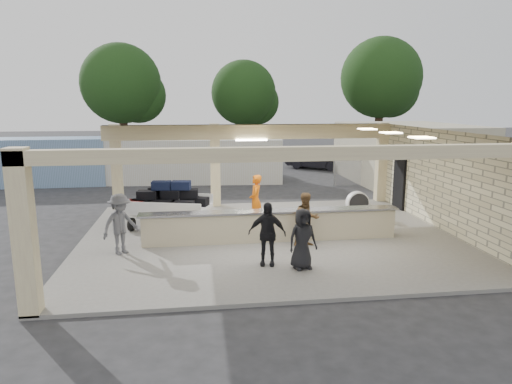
{
  "coord_description": "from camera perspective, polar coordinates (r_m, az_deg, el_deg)",
  "views": [
    {
      "loc": [
        -2.33,
        -14.23,
        4.42
      ],
      "look_at": [
        -0.28,
        1.0,
        1.38
      ],
      "focal_mm": 32.0,
      "sensor_mm": 36.0,
      "label": 1
    }
  ],
  "objects": [
    {
      "name": "baggage_counter",
      "position": [
        14.44,
        1.9,
        -4.21
      ],
      "size": [
        8.2,
        0.58,
        0.98
      ],
      "color": "#C1B490",
      "rests_on": "pavilion"
    },
    {
      "name": "adjacent_building",
      "position": [
        27.11,
        18.32,
        4.66
      ],
      "size": [
        6.0,
        8.0,
        3.2
      ],
      "primitive_type": "cube",
      "color": "#BBB394",
      "rests_on": "ground"
    },
    {
      "name": "ground",
      "position": [
        15.08,
        1.57,
        -5.86
      ],
      "size": [
        120.0,
        120.0,
        0.0
      ],
      "primitive_type": "plane",
      "color": "#262729",
      "rests_on": "ground"
    },
    {
      "name": "passenger_a",
      "position": [
        13.89,
        6.34,
        -3.45
      ],
      "size": [
        0.84,
        0.46,
        1.65
      ],
      "primitive_type": "imported",
      "rotation": [
        0.0,
        0.0,
        0.14
      ],
      "color": "brown",
      "rests_on": "pavilion"
    },
    {
      "name": "drum_fan",
      "position": [
        17.89,
        12.57,
        -1.36
      ],
      "size": [
        0.87,
        0.48,
        0.96
      ],
      "rotation": [
        0.0,
        0.0,
        0.02
      ],
      "color": "silver",
      "rests_on": "pavilion"
    },
    {
      "name": "container_white",
      "position": [
        25.73,
        -9.4,
        3.87
      ],
      "size": [
        11.3,
        3.1,
        2.42
      ],
      "primitive_type": "cube",
      "rotation": [
        0.0,
        0.0,
        -0.08
      ],
      "color": "silver",
      "rests_on": "ground"
    },
    {
      "name": "container_blue",
      "position": [
        27.64,
        -27.97,
        3.32
      ],
      "size": [
        9.71,
        2.46,
        2.52
      ],
      "primitive_type": "cube",
      "rotation": [
        0.0,
        0.0,
        0.01
      ],
      "color": "#7C9AC7",
      "rests_on": "ground"
    },
    {
      "name": "passenger_b",
      "position": [
        12.22,
        1.38,
        -5.24
      ],
      "size": [
        1.07,
        0.57,
        1.73
      ],
      "primitive_type": "imported",
      "rotation": [
        0.0,
        0.0,
        -0.21
      ],
      "color": "black",
      "rests_on": "pavilion"
    },
    {
      "name": "fence",
      "position": [
        26.99,
        22.04,
        3.21
      ],
      "size": [
        12.06,
        0.06,
        2.03
      ],
      "color": "gray",
      "rests_on": "ground"
    },
    {
      "name": "luggage_cart",
      "position": [
        16.18,
        -10.98,
        -1.26
      ],
      "size": [
        3.16,
        2.42,
        1.63
      ],
      "rotation": [
        0.0,
        0.0,
        -0.27
      ],
      "color": "silver",
      "rests_on": "pavilion"
    },
    {
      "name": "passenger_c",
      "position": [
        13.64,
        -16.6,
        -3.88
      ],
      "size": [
        1.13,
        1.05,
        1.77
      ],
      "primitive_type": "imported",
      "rotation": [
        0.0,
        0.0,
        0.71
      ],
      "color": "#54555A",
      "rests_on": "pavilion"
    },
    {
      "name": "tree_left",
      "position": [
        38.78,
        -15.98,
        12.5
      ],
      "size": [
        6.6,
        6.3,
        9.0
      ],
      "color": "#382619",
      "rests_on": "ground"
    },
    {
      "name": "car_white_b",
      "position": [
        32.32,
        20.85,
        3.9
      ],
      "size": [
        4.91,
        3.02,
        1.46
      ],
      "primitive_type": "imported",
      "rotation": [
        0.0,
        0.0,
        1.87
      ],
      "color": "silver",
      "rests_on": "ground"
    },
    {
      "name": "baggage_handler",
      "position": [
        16.12,
        -0.05,
        -1.03
      ],
      "size": [
        0.47,
        0.72,
        1.82
      ],
      "primitive_type": "imported",
      "rotation": [
        0.0,
        0.0,
        4.53
      ],
      "color": "#DE610B",
      "rests_on": "pavilion"
    },
    {
      "name": "tree_right",
      "position": [
        42.8,
        15.66,
        13.19
      ],
      "size": [
        7.2,
        7.0,
        10.0
      ],
      "color": "#382619",
      "rests_on": "ground"
    },
    {
      "name": "passenger_d",
      "position": [
        12.04,
        5.83,
        -5.83
      ],
      "size": [
        0.84,
        0.5,
        1.61
      ],
      "primitive_type": "imported",
      "rotation": [
        0.0,
        0.0,
        0.24
      ],
      "color": "black",
      "rests_on": "pavilion"
    },
    {
      "name": "car_dark",
      "position": [
        30.84,
        7.66,
        4.11
      ],
      "size": [
        4.12,
        3.38,
        1.33
      ],
      "primitive_type": "imported",
      "rotation": [
        0.0,
        0.0,
        0.99
      ],
      "color": "black",
      "rests_on": "ground"
    },
    {
      "name": "tree_mid",
      "position": [
        40.66,
        -1.12,
        11.96
      ],
      "size": [
        6.0,
        5.6,
        8.0
      ],
      "color": "#382619",
      "rests_on": "ground"
    },
    {
      "name": "pavilion",
      "position": [
        15.42,
        1.98,
        -0.31
      ],
      "size": [
        12.01,
        10.0,
        3.55
      ],
      "color": "slate",
      "rests_on": "ground"
    },
    {
      "name": "car_white_a",
      "position": [
        30.47,
        15.86,
        3.75
      ],
      "size": [
        5.0,
        2.57,
        1.4
      ],
      "primitive_type": "imported",
      "rotation": [
        0.0,
        0.0,
        1.52
      ],
      "color": "silver",
      "rests_on": "ground"
    }
  ]
}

